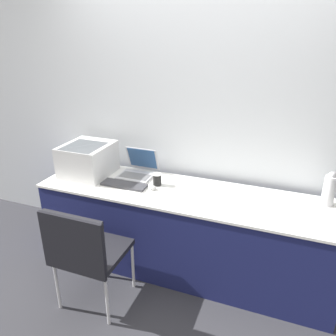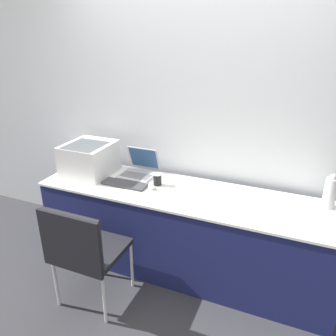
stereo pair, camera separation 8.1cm
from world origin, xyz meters
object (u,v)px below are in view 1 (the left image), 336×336
external_keyboard (124,185)px  chair (84,248)px  printer (88,158)px  coffee_cup (157,179)px  metal_pitcher (329,190)px  laptop_left (138,170)px  mouse (152,188)px

external_keyboard → chair: (0.01, -0.64, -0.21)m
external_keyboard → chair: size_ratio=0.46×
printer → external_keyboard: (0.42, -0.11, -0.14)m
printer → coffee_cup: bearing=0.8°
printer → coffee_cup: 0.68m
coffee_cup → external_keyboard: bearing=-155.7°
metal_pitcher → chair: size_ratio=0.31×
laptop_left → printer: bearing=-161.4°
printer → chair: size_ratio=0.51×
laptop_left → chair: bearing=-90.3°
mouse → metal_pitcher: (1.33, 0.24, 0.11)m
external_keyboard → coffee_cup: (0.26, 0.12, 0.04)m
mouse → metal_pitcher: 1.36m
chair → laptop_left: bearing=89.7°
metal_pitcher → printer: bearing=-175.7°
external_keyboard → coffee_cup: 0.29m
coffee_cup → mouse: coffee_cup is taller
printer → chair: 0.93m
coffee_cup → chair: 0.83m
laptop_left → metal_pitcher: metal_pitcher is taller
coffee_cup → printer: bearing=-179.2°
laptop_left → external_keyboard: (-0.01, -0.25, -0.04)m
laptop_left → mouse: 0.34m
laptop_left → chair: (-0.00, -0.89, -0.25)m
chair → external_keyboard: bearing=90.7°
printer → chair: printer is taller
laptop_left → chair: size_ratio=0.37×
metal_pitcher → external_keyboard: bearing=-170.8°
printer → external_keyboard: bearing=-14.4°
laptop_left → external_keyboard: laptop_left is taller
laptop_left → mouse: laptop_left is taller
printer → mouse: printer is taller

